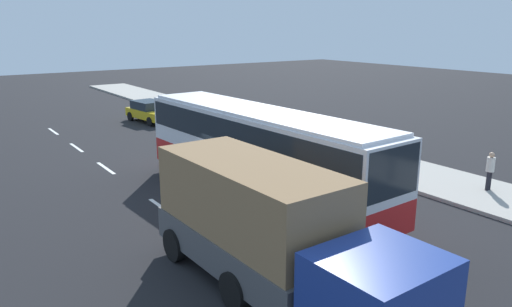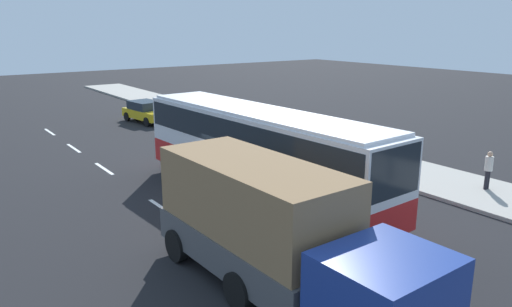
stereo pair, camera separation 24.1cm
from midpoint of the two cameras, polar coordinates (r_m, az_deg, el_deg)
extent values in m
plane|color=black|center=(19.37, -2.74, -5.34)|extent=(120.00, 120.00, 0.00)
cube|color=#A8A399|center=(24.77, 14.23, -1.11)|extent=(80.00, 4.00, 0.15)
cube|color=white|center=(34.21, -22.42, 2.41)|extent=(2.40, 0.16, 0.01)
cube|color=white|center=(29.15, -20.02, 0.66)|extent=(2.40, 0.16, 0.01)
cube|color=white|center=(24.51, -16.87, -1.64)|extent=(2.40, 0.16, 0.01)
cube|color=white|center=(18.71, -10.43, -6.30)|extent=(2.40, 0.16, 0.01)
cube|color=red|center=(18.88, 0.65, -2.42)|extent=(12.54, 2.99, 1.04)
cube|color=silver|center=(18.51, 0.66, 1.89)|extent=(12.54, 2.99, 1.87)
cube|color=black|center=(18.45, 0.67, 2.71)|extent=(12.30, 3.01, 1.03)
cube|color=black|center=(14.31, 16.16, -2.16)|extent=(0.22, 2.26, 1.50)
cube|color=silver|center=(18.31, 0.67, 4.93)|extent=(12.04, 2.83, 0.12)
cylinder|color=black|center=(16.75, 13.81, -7.03)|extent=(1.11, 0.35, 1.10)
cylinder|color=black|center=(15.10, 8.10, -9.20)|extent=(1.11, 0.35, 1.10)
cylinder|color=black|center=(22.66, -3.00, -0.89)|extent=(1.11, 0.35, 1.10)
cylinder|color=black|center=(21.46, -8.18, -1.91)|extent=(1.11, 0.35, 1.10)
cylinder|color=black|center=(23.62, -4.65, -0.27)|extent=(1.11, 0.35, 1.10)
cylinder|color=black|center=(22.48, -9.69, -1.21)|extent=(1.11, 0.35, 1.10)
cube|color=navy|center=(10.25, 14.73, -16.31)|extent=(2.22, 2.48, 1.90)
cube|color=#4C4C4F|center=(13.25, -0.20, -10.78)|extent=(6.10, 2.55, 0.90)
cube|color=olive|center=(12.71, -0.21, -5.11)|extent=(5.86, 2.45, 1.88)
cylinder|color=black|center=(13.43, 6.49, -12.65)|extent=(0.96, 0.30, 0.96)
cylinder|color=black|center=(12.15, -2.00, -15.72)|extent=(0.96, 0.30, 0.96)
cylinder|color=black|center=(15.63, -1.32, -8.47)|extent=(0.96, 0.30, 0.96)
cylinder|color=black|center=(14.55, -9.04, -10.50)|extent=(0.96, 0.30, 0.96)
cube|color=gold|center=(35.48, -12.02, 4.61)|extent=(4.23, 2.30, 0.58)
cube|color=#1E2833|center=(35.65, -12.31, 5.58)|extent=(2.41, 1.93, 0.57)
cylinder|color=black|center=(34.82, -9.61, 4.05)|extent=(0.66, 0.28, 0.64)
cylinder|color=black|center=(33.94, -12.08, 3.65)|extent=(0.66, 0.28, 0.64)
cylinder|color=black|center=(37.13, -11.91, 4.59)|extent=(0.66, 0.28, 0.64)
cylinder|color=black|center=(36.30, -14.27, 4.23)|extent=(0.66, 0.28, 0.64)
cylinder|color=black|center=(21.94, 25.74, -2.92)|extent=(0.14, 0.14, 0.78)
cylinder|color=black|center=(22.08, 25.92, -2.83)|extent=(0.14, 0.14, 0.78)
cylinder|color=beige|center=(21.83, 26.03, -1.15)|extent=(0.32, 0.32, 0.59)
sphere|color=tan|center=(21.74, 26.15, -0.14)|extent=(0.21, 0.21, 0.21)
camera|label=1|loc=(0.12, 90.37, -0.10)|focal=34.22mm
camera|label=2|loc=(0.12, -89.63, 0.10)|focal=34.22mm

